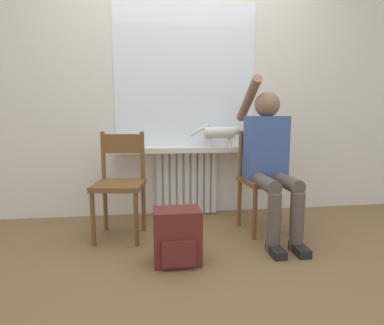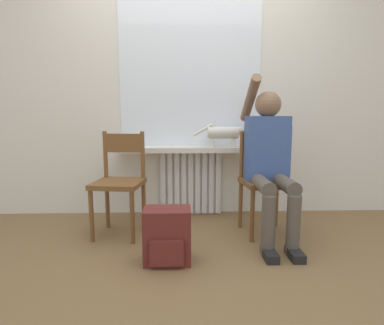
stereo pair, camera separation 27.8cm
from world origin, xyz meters
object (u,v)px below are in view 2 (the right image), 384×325
(chair_right, at_px, (264,180))
(cat, at_px, (224,133))
(person, at_px, (270,156))
(backpack, at_px, (167,236))
(chair_left, at_px, (120,181))

(chair_right, height_order, cat, cat)
(person, height_order, backpack, person)
(cat, height_order, backpack, cat)
(person, xyz_separation_m, cat, (-0.29, 0.53, 0.16))
(chair_left, bearing_deg, backpack, -43.94)
(chair_right, distance_m, backpack, 1.01)
(chair_left, height_order, person, person)
(chair_right, xyz_separation_m, cat, (-0.29, 0.42, 0.37))
(chair_left, height_order, cat, cat)
(cat, xyz_separation_m, backpack, (-0.51, -0.97, -0.64))
(chair_right, bearing_deg, backpack, -150.92)
(chair_right, distance_m, cat, 0.63)
(chair_right, height_order, backpack, chair_right)
(chair_right, bearing_deg, cat, 119.50)
(cat, bearing_deg, chair_left, -155.76)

